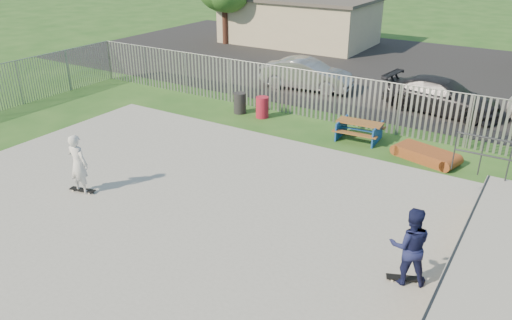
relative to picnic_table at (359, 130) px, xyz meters
The scene contains 15 objects.
ground 8.17m from the picnic_table, 108.43° to the right, with size 120.00×120.00×0.00m, color #23511C.
concrete_slab 8.17m from the picnic_table, 108.43° to the right, with size 15.00×12.00×0.15m, color gray.
fence 3.59m from the picnic_table, 116.58° to the right, with size 26.04×16.02×2.00m.
picnic_table is the anchor object (origin of this frame).
funbox 2.71m from the picnic_table, 12.16° to the right, with size 2.07×1.42×0.38m.
trash_bin_red 4.40m from the picnic_table, behind, with size 0.54×0.54×0.89m, color maroon.
trash_bin_grey 5.51m from the picnic_table, behind, with size 0.54×0.54×0.90m, color #242426.
parking_lot 11.55m from the picnic_table, 102.92° to the left, with size 40.00×18.00×0.02m, color black.
car_silver 6.88m from the picnic_table, 133.76° to the left, with size 1.58×4.52×1.49m, color #A7A6AB.
car_dark 5.19m from the picnic_table, 69.46° to the left, with size 2.02×4.98×1.45m, color black.
building 18.61m from the picnic_table, 124.75° to the left, with size 10.40×6.40×3.20m.
skateboard_a 8.68m from the picnic_table, 61.94° to the right, with size 0.81×0.50×0.08m.
skateboard_b 10.06m from the picnic_table, 121.23° to the right, with size 0.82×0.39×0.08m.
skater_navy 8.71m from the picnic_table, 61.94° to the right, with size 0.87×0.68×1.79m, color #151942.
skater_white 10.08m from the picnic_table, 121.23° to the right, with size 0.65×0.43×1.79m, color silver.
Camera 1 is at (8.62, -9.15, 7.04)m, focal length 35.00 mm.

